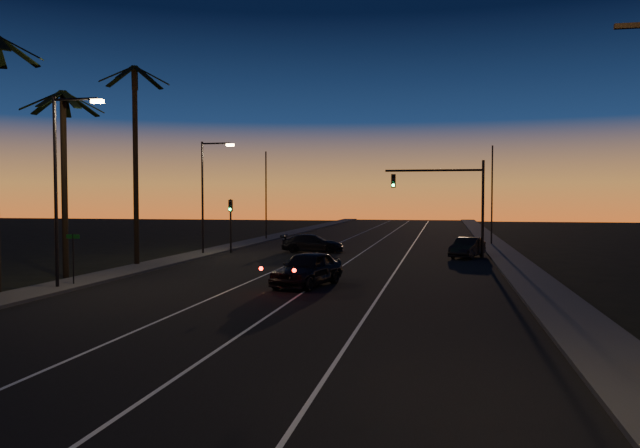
% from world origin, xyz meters
% --- Properties ---
extents(road, '(20.00, 170.00, 0.01)m').
position_xyz_m(road, '(0.00, 30.00, 0.01)').
color(road, black).
rests_on(road, ground).
extents(sidewalk_left, '(2.40, 170.00, 0.16)m').
position_xyz_m(sidewalk_left, '(-11.20, 30.00, 0.08)').
color(sidewalk_left, '#3C3C3A').
rests_on(sidewalk_left, ground).
extents(sidewalk_right, '(2.40, 170.00, 0.16)m').
position_xyz_m(sidewalk_right, '(11.20, 30.00, 0.08)').
color(sidewalk_right, '#3C3C3A').
rests_on(sidewalk_right, ground).
extents(lane_stripe_left, '(0.12, 160.00, 0.01)m').
position_xyz_m(lane_stripe_left, '(-3.00, 30.00, 0.02)').
color(lane_stripe_left, silver).
rests_on(lane_stripe_left, road).
extents(lane_stripe_mid, '(0.12, 160.00, 0.01)m').
position_xyz_m(lane_stripe_mid, '(0.50, 30.00, 0.02)').
color(lane_stripe_mid, silver).
rests_on(lane_stripe_mid, road).
extents(lane_stripe_right, '(0.12, 160.00, 0.01)m').
position_xyz_m(lane_stripe_right, '(4.00, 30.00, 0.02)').
color(lane_stripe_right, silver).
rests_on(lane_stripe_right, road).
extents(palm_mid, '(4.25, 4.16, 10.03)m').
position_xyz_m(palm_mid, '(-13.20, 24.00, 6.25)').
color(palm_mid, black).
rests_on(palm_mid, ground).
extents(palm_far, '(4.25, 4.16, 12.53)m').
position_xyz_m(palm_far, '(-12.20, 30.00, 7.61)').
color(palm_far, black).
rests_on(palm_far, ground).
extents(streetlight_left_near, '(2.55, 0.26, 9.00)m').
position_xyz_m(streetlight_left_near, '(-10.70, 20.00, 5.32)').
color(streetlight_left_near, black).
rests_on(streetlight_left_near, ground).
extents(streetlight_left_far, '(2.55, 0.26, 8.50)m').
position_xyz_m(streetlight_left_far, '(-10.69, 38.00, 5.06)').
color(streetlight_left_far, black).
rests_on(streetlight_left_far, ground).
extents(street_sign, '(0.70, 0.06, 2.60)m').
position_xyz_m(street_sign, '(-10.80, 21.00, 1.66)').
color(street_sign, black).
rests_on(street_sign, ground).
extents(signal_mast, '(7.10, 0.41, 7.00)m').
position_xyz_m(signal_mast, '(7.14, 39.99, 4.78)').
color(signal_mast, black).
rests_on(signal_mast, ground).
extents(signal_post, '(0.28, 0.37, 4.20)m').
position_xyz_m(signal_post, '(-9.50, 39.98, 2.89)').
color(signal_post, black).
rests_on(signal_post, ground).
extents(far_pole_left, '(0.14, 0.14, 9.00)m').
position_xyz_m(far_pole_left, '(-11.00, 55.00, 4.50)').
color(far_pole_left, black).
rests_on(far_pole_left, ground).
extents(far_pole_right, '(0.14, 0.14, 9.00)m').
position_xyz_m(far_pole_right, '(11.00, 52.00, 4.50)').
color(far_pole_right, black).
rests_on(far_pole_right, ground).
extents(lead_car, '(3.22, 5.83, 1.69)m').
position_xyz_m(lead_car, '(0.23, 23.50, 0.86)').
color(lead_car, black).
rests_on(lead_car, road).
extents(right_car, '(2.81, 4.63, 1.44)m').
position_xyz_m(right_car, '(8.44, 39.73, 0.73)').
color(right_car, black).
rests_on(right_car, road).
extents(cross_car, '(5.06, 2.41, 1.42)m').
position_xyz_m(cross_car, '(-3.37, 41.74, 0.72)').
color(cross_car, black).
rests_on(cross_car, road).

